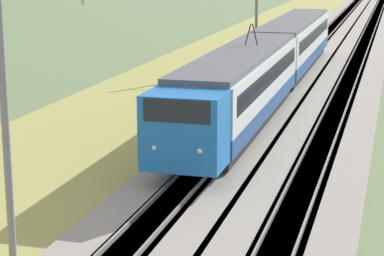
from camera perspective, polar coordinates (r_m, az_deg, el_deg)
The scene contains 8 objects.
ballast_main at distance 59.75m, azimuth 8.39°, elevation 5.01°, with size 240.00×4.40×0.30m.
ballast_adjacent at distance 59.39m, azimuth 12.41°, elevation 4.80°, with size 240.00×4.40×0.30m.
track_main at distance 59.75m, azimuth 8.39°, elevation 5.02°, with size 240.00×1.57×0.45m.
track_adjacent at distance 59.39m, azimuth 12.41°, elevation 4.81°, with size 240.00×1.57×0.45m.
grass_verge at distance 60.99m, azimuth 1.83°, elevation 5.23°, with size 240.00×9.42×0.12m.
passenger_train at distance 44.89m, azimuth 6.10°, elevation 5.24°, with size 39.38×3.01×5.06m.
catenary_mast_near at distance 20.78m, azimuth -13.95°, elevation 1.30°, with size 0.22×2.56×8.51m.
catenary_mast_mid at distance 55.74m, azimuth 4.99°, elevation 8.82°, with size 0.22×2.56×8.33m.
Camera 1 is at (-8.72, -7.13, 8.55)m, focal length 70.00 mm.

